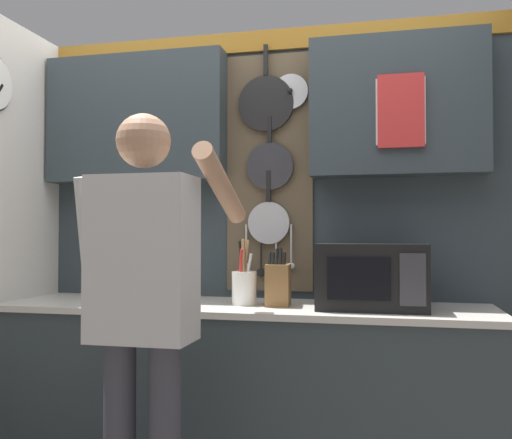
{
  "coord_description": "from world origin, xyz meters",
  "views": [
    {
      "loc": [
        0.69,
        -2.66,
        1.21
      ],
      "look_at": [
        0.02,
        0.2,
        1.29
      ],
      "focal_mm": 40.0,
      "sensor_mm": 36.0,
      "label": 1
    }
  ],
  "objects": [
    {
      "name": "utensil_crock",
      "position": [
        0.01,
        -0.02,
        0.97
      ],
      "size": [
        0.12,
        0.12,
        0.32
      ],
      "color": "white",
      "rests_on": "base_cabinet_counter"
    },
    {
      "name": "base_cabinet_counter",
      "position": [
        0.0,
        -0.0,
        0.44
      ],
      "size": [
        2.35,
        0.62,
        0.88
      ],
      "color": "#2D383D",
      "rests_on": "ground_plane"
    },
    {
      "name": "person",
      "position": [
        -0.21,
        -0.68,
        0.99
      ],
      "size": [
        0.54,
        0.63,
        1.67
      ],
      "color": "#383842",
      "rests_on": "ground_plane"
    },
    {
      "name": "knife_block",
      "position": [
        0.18,
        -0.02,
        0.98
      ],
      "size": [
        0.12,
        0.16,
        0.27
      ],
      "color": "brown",
      "rests_on": "base_cabinet_counter"
    },
    {
      "name": "microwave",
      "position": [
        0.62,
        -0.02,
        1.03
      ],
      "size": [
        0.49,
        0.36,
        0.29
      ],
      "color": "black",
      "rests_on": "base_cabinet_counter"
    },
    {
      "name": "back_wall_unit",
      "position": [
        -0.0,
        0.27,
        1.47
      ],
      "size": [
        2.92,
        0.23,
        2.31
      ],
      "color": "#2D383D",
      "rests_on": "ground_plane"
    }
  ]
}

